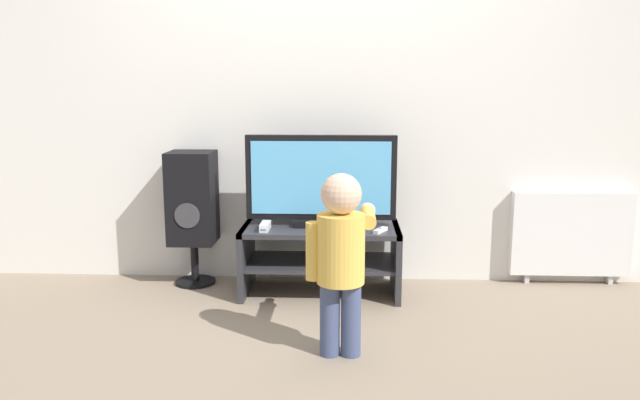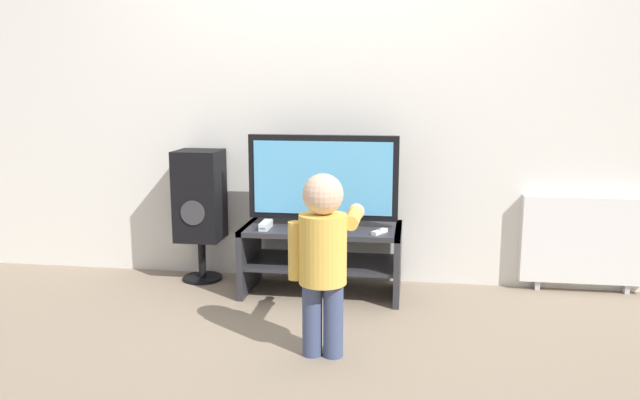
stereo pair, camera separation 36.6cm
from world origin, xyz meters
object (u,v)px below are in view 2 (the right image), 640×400
at_px(game_console, 266,225).
at_px(radiator, 585,240).
at_px(remote_secondary, 334,231).
at_px(television, 323,182).
at_px(child, 324,250).
at_px(speaker_tower, 200,199).
at_px(remote_primary, 379,232).

height_order(game_console, radiator, radiator).
xyz_separation_m(remote_secondary, radiator, (1.50, 0.43, -0.10)).
relative_size(game_console, radiator, 0.21).
xyz_separation_m(game_console, remote_secondary, (0.42, -0.06, -0.01)).
relative_size(television, game_console, 5.61).
height_order(television, child, television).
relative_size(speaker_tower, radiator, 1.13).
xyz_separation_m(remote_primary, child, (-0.22, -0.75, 0.08)).
height_order(remote_primary, radiator, radiator).
distance_m(game_console, remote_primary, 0.68).
distance_m(game_console, speaker_tower, 0.57).
bearing_deg(child, radiator, 38.25).
relative_size(child, radiator, 1.15).
distance_m(remote_primary, remote_secondary, 0.26).
relative_size(game_console, child, 0.19).
distance_m(television, game_console, 0.43).
bearing_deg(remote_primary, radiator, 17.89).
height_order(game_console, remote_secondary, game_console).
bearing_deg(remote_secondary, radiator, 16.03).
distance_m(remote_secondary, child, 0.72).
height_order(game_console, child, child).
height_order(speaker_tower, radiator, speaker_tower).
relative_size(television, remote_secondary, 6.81).
bearing_deg(game_console, remote_secondary, -7.96).
xyz_separation_m(television, remote_primary, (0.36, -0.17, -0.26)).
distance_m(remote_primary, speaker_tower, 1.21).
relative_size(remote_primary, remote_secondary, 0.98).
distance_m(television, child, 0.95).
distance_m(television, remote_secondary, 0.34).
bearing_deg(child, speaker_tower, 132.85).
bearing_deg(remote_primary, child, -106.24).
relative_size(remote_secondary, child, 0.15).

